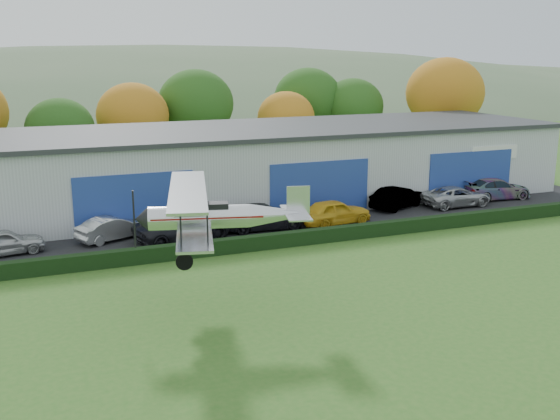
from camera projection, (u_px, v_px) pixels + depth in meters
name	position (u px, v px, depth m)	size (l,w,h in m)	color
ground	(467.00, 380.00, 21.17)	(300.00, 300.00, 0.00)	#2F601E
apron	(297.00, 221.00, 41.20)	(48.00, 9.00, 0.05)	black
hedge	(331.00, 234.00, 36.78)	(46.00, 0.60, 0.80)	black
hangar	(285.00, 162.00, 47.61)	(40.60, 12.60, 5.30)	#B2B7BC
tree_belt	(187.00, 110.00, 56.83)	(75.70, 13.22, 10.12)	#3D2614
distant_hills	(63.00, 159.00, 149.01)	(430.00, 196.00, 56.00)	#4C6642
car_0	(3.00, 242.00, 34.05)	(1.65, 4.11, 1.40)	silver
car_1	(112.00, 228.00, 36.85)	(1.44, 4.13, 1.36)	silver
car_2	(183.00, 227.00, 36.68)	(2.56, 5.55, 1.54)	black
car_3	(263.00, 217.00, 39.09)	(2.17, 5.33, 1.55)	black
car_4	(335.00, 212.00, 40.18)	(1.86, 4.62, 1.57)	gold
car_5	(398.00, 197.00, 44.45)	(1.61, 4.60, 1.52)	gray
car_6	(456.00, 196.00, 45.09)	(2.28, 4.95, 1.38)	silver
car_7	(496.00, 189.00, 47.25)	(2.14, 5.27, 1.53)	gray
biplane	(215.00, 214.00, 25.60)	(7.07, 8.03, 2.99)	silver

